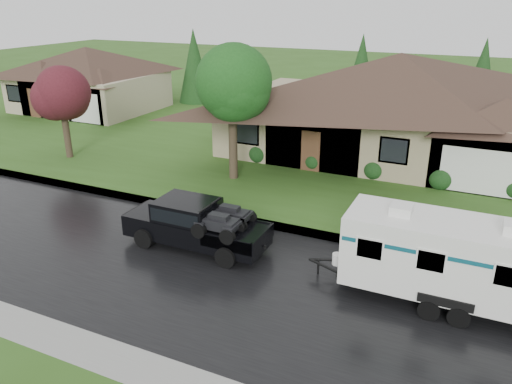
{
  "coord_description": "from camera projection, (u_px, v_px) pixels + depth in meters",
  "views": [
    {
      "loc": [
        6.52,
        -14.37,
        8.64
      ],
      "look_at": [
        -1.07,
        2.0,
        1.49
      ],
      "focal_mm": 35.0,
      "sensor_mm": 36.0,
      "label": 1
    }
  ],
  "objects": [
    {
      "name": "road",
      "position": [
        234.0,
        281.0,
        16.16
      ],
      "size": [
        140.0,
        8.0,
        0.01
      ],
      "primitive_type": "cube",
      "color": "black",
      "rests_on": "ground"
    },
    {
      "name": "ground",
      "position": [
        260.0,
        254.0,
        17.85
      ],
      "size": [
        140.0,
        140.0,
        0.0
      ],
      "primitive_type": "plane",
      "color": "#30561A",
      "rests_on": "ground"
    },
    {
      "name": "tree_left_green",
      "position": [
        232.0,
        89.0,
        23.27
      ],
      "size": [
        3.82,
        3.82,
        6.32
      ],
      "color": "#382B1E",
      "rests_on": "lawn"
    },
    {
      "name": "tree_red",
      "position": [
        61.0,
        95.0,
        26.82
      ],
      "size": [
        3.01,
        3.01,
        4.98
      ],
      "color": "#382B1E",
      "rests_on": "lawn"
    },
    {
      "name": "travel_trailer",
      "position": [
        453.0,
        258.0,
        14.42
      ],
      "size": [
        6.55,
        2.3,
        2.94
      ],
      "color": "white",
      "rests_on": "ground"
    },
    {
      "name": "shrub_row",
      "position": [
        374.0,
        168.0,
        24.68
      ],
      "size": [
        13.6,
        1.0,
        1.0
      ],
      "color": "#143814",
      "rests_on": "lawn"
    },
    {
      "name": "pickup_truck",
      "position": [
        194.0,
        223.0,
        18.08
      ],
      "size": [
        5.31,
        2.02,
        1.77
      ],
      "color": "black",
      "rests_on": "ground"
    },
    {
      "name": "curb",
      "position": [
        283.0,
        227.0,
        19.72
      ],
      "size": [
        140.0,
        0.5,
        0.15
      ],
      "primitive_type": "cube",
      "color": "gray",
      "rests_on": "ground"
    },
    {
      "name": "lawn",
      "position": [
        361.0,
        145.0,
        30.48
      ],
      "size": [
        140.0,
        26.0,
        0.15
      ],
      "primitive_type": "cube",
      "color": "#30561A",
      "rests_on": "ground"
    },
    {
      "name": "house_far",
      "position": [
        89.0,
        73.0,
        38.65
      ],
      "size": [
        10.8,
        8.64,
        5.8
      ],
      "color": "#BEAB8D",
      "rests_on": "lawn"
    },
    {
      "name": "house_main",
      "position": [
        402.0,
        94.0,
        27.31
      ],
      "size": [
        19.44,
        10.8,
        6.9
      ],
      "color": "tan",
      "rests_on": "lawn"
    }
  ]
}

